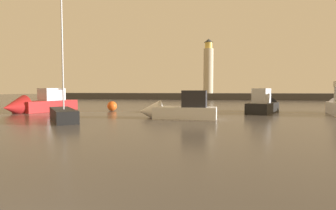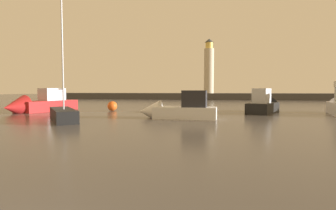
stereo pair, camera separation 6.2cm
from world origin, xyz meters
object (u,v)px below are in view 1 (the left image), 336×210
Objects in this scene: lighthouse at (208,68)px; motorboat_4 at (265,105)px; sailboat_moored at (63,114)px; mooring_buoy at (112,106)px; motorboat_1 at (175,110)px; motorboat_0 at (38,104)px.

lighthouse is 39.52m from motorboat_4.
sailboat_moored is 8.63× the size of mooring_buoy.
motorboat_1 is 10.49m from mooring_buoy.
lighthouse reaches higher than motorboat_0.
sailboat_moored is at bearing -44.54° from motorboat_0.
motorboat_0 reaches higher than motorboat_4.
sailboat_moored is at bearing -148.52° from motorboat_4.
motorboat_0 is at bearing -163.43° from mooring_buoy.
mooring_buoy is at bearing -176.92° from motorboat_4.
motorboat_1 is 11.42m from motorboat_4.
motorboat_0 reaches higher than motorboat_1.
mooring_buoy is (-8.11, 6.65, -0.18)m from motorboat_1.
motorboat_4 is at bearing 3.08° from mooring_buoy.
mooring_buoy is at bearing 140.63° from motorboat_1.
motorboat_4 is at bearing 7.42° from motorboat_0.
motorboat_0 is (-17.74, -41.46, -7.19)m from lighthouse.
lighthouse reaches higher than motorboat_4.
motorboat_0 is 1.35× the size of motorboat_1.
motorboat_1 is 6.05× the size of mooring_buoy.
motorboat_4 is 0.77× the size of sailboat_moored.
lighthouse is 41.16m from mooring_buoy.
motorboat_1 is 0.70× the size of sailboat_moored.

